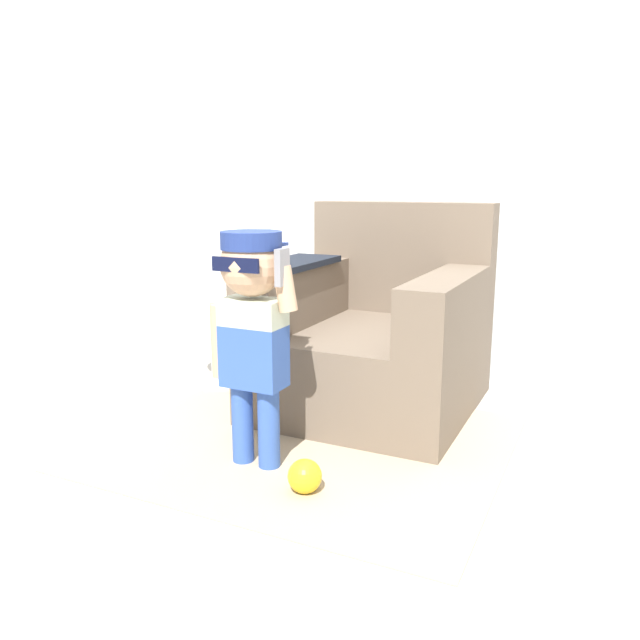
{
  "coord_description": "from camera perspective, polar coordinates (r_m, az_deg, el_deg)",
  "views": [
    {
      "loc": [
        1.16,
        -2.65,
        1.06
      ],
      "look_at": [
        0.06,
        -0.35,
        0.5
      ],
      "focal_mm": 35.0,
      "sensor_mm": 36.0,
      "label": 1
    }
  ],
  "objects": [
    {
      "name": "toy_ball",
      "position": [
        2.24,
        -1.4,
        -14.08
      ],
      "size": [
        0.12,
        0.12,
        0.12
      ],
      "color": "yellow",
      "rests_on": "ground_plane"
    },
    {
      "name": "rug",
      "position": [
        2.65,
        -1.21,
        -11.03
      ],
      "size": [
        1.59,
        1.37,
        0.01
      ],
      "color": "tan",
      "rests_on": "ground_plane"
    },
    {
      "name": "ground_plane",
      "position": [
        3.08,
        1.85,
        -7.74
      ],
      "size": [
        10.0,
        10.0,
        0.0
      ],
      "primitive_type": "plane",
      "color": "#ADA89E"
    },
    {
      "name": "armchair",
      "position": [
        3.02,
        5.05,
        -1.57
      ],
      "size": [
        0.96,
        1.02,
        0.96
      ],
      "color": "#6B5B4C",
      "rests_on": "ground_plane"
    },
    {
      "name": "wall_back",
      "position": [
        3.51,
        6.51,
        16.26
      ],
      "size": [
        10.0,
        0.05,
        2.6
      ],
      "color": "silver",
      "rests_on": "ground_plane"
    },
    {
      "name": "side_table",
      "position": [
        3.34,
        -9.35,
        -0.81
      ],
      "size": [
        0.43,
        0.43,
        0.51
      ],
      "color": "white",
      "rests_on": "ground_plane"
    },
    {
      "name": "person_child",
      "position": [
        2.29,
        -6.19,
        0.66
      ],
      "size": [
        0.36,
        0.27,
        0.89
      ],
      "color": "#3356AD",
      "rests_on": "ground_plane"
    }
  ]
}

